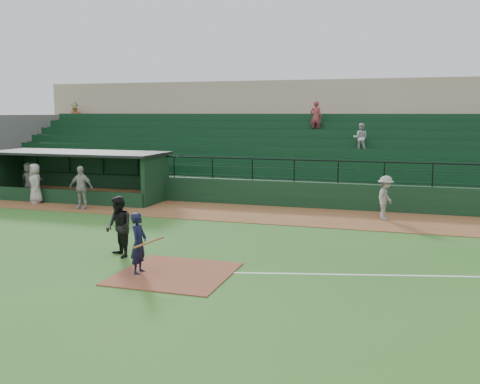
% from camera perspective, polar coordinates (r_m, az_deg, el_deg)
% --- Properties ---
extents(ground, '(90.00, 90.00, 0.00)m').
position_cam_1_polar(ground, '(15.62, -5.48, -7.68)').
color(ground, '#2A5C1D').
rests_on(ground, ground).
extents(warning_track, '(40.00, 4.00, 0.03)m').
position_cam_1_polar(warning_track, '(23.00, 2.21, -2.36)').
color(warning_track, brown).
rests_on(warning_track, ground).
extents(home_plate_dirt, '(3.00, 3.00, 0.03)m').
position_cam_1_polar(home_plate_dirt, '(14.74, -7.00, -8.64)').
color(home_plate_dirt, brown).
rests_on(home_plate_dirt, ground).
extents(stadium_structure, '(38.00, 13.08, 6.40)m').
position_cam_1_polar(stadium_structure, '(30.91, 6.31, 4.65)').
color(stadium_structure, black).
rests_on(stadium_structure, ground).
extents(dugout, '(8.90, 3.20, 2.42)m').
position_cam_1_polar(dugout, '(28.26, -16.38, 2.03)').
color(dugout, black).
rests_on(dugout, ground).
extents(batter_at_plate, '(1.03, 0.69, 1.69)m').
position_cam_1_polar(batter_at_plate, '(14.70, -10.76, -5.42)').
color(batter_at_plate, black).
rests_on(batter_at_plate, ground).
extents(umpire, '(1.14, 1.11, 1.85)m').
position_cam_1_polar(umpire, '(16.51, -12.81, -3.66)').
color(umpire, black).
rests_on(umpire, ground).
extents(runner, '(0.96, 1.30, 1.80)m').
position_cam_1_polar(runner, '(22.35, 15.26, -0.60)').
color(runner, gray).
rests_on(runner, warning_track).
extents(dugout_player_a, '(1.15, 0.52, 1.94)m').
position_cam_1_polar(dugout_player_a, '(25.06, -16.62, 0.46)').
color(dugout_player_a, '#A9A39E').
rests_on(dugout_player_a, warning_track).
extents(dugout_player_b, '(1.11, 1.04, 1.90)m').
position_cam_1_polar(dugout_player_b, '(27.38, -20.99, 0.86)').
color(dugout_player_b, '#AAA59F').
rests_on(dugout_player_b, warning_track).
extents(dugout_player_c, '(1.79, 1.14, 1.84)m').
position_cam_1_polar(dugout_player_c, '(29.09, -21.53, 1.19)').
color(dugout_player_c, '#A6A19B').
rests_on(dugout_player_c, warning_track).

